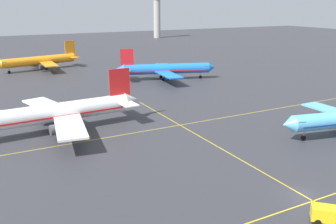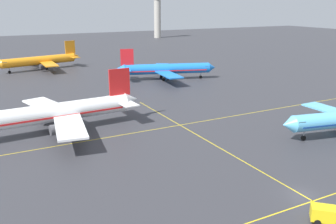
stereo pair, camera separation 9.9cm
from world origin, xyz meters
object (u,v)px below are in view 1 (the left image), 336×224
object	(u,v)px
airliner_third_row	(166,69)
control_tower	(157,11)
airliner_far_left_stand	(40,61)
service_truck_red_van	(329,214)
airliner_second_row	(55,113)

from	to	relation	value
airliner_third_row	control_tower	distance (m)	163.47
airliner_far_left_stand	service_truck_red_van	distance (m)	128.50
airliner_second_row	service_truck_red_van	bearing A→B (deg)	-65.68
airliner_third_row	control_tower	bearing A→B (deg)	64.89
airliner_third_row	control_tower	xyz separation A→B (m)	(69.02, 147.26, 16.57)
airliner_far_left_stand	service_truck_red_van	size ratio (longest dim) A/B	8.04
airliner_third_row	airliner_second_row	bearing A→B (deg)	-140.23
airliner_second_row	airliner_third_row	size ratio (longest dim) A/B	1.11
airliner_third_row	airliner_far_left_stand	distance (m)	54.17
airliner_far_left_stand	control_tower	size ratio (longest dim) A/B	0.99
airliner_far_left_stand	control_tower	xyz separation A→B (m)	(104.36, 106.20, 16.64)
service_truck_red_van	airliner_far_left_stand	bearing A→B (deg)	95.53
airliner_second_row	airliner_third_row	world-z (taller)	airliner_second_row
airliner_third_row	airliner_far_left_stand	bearing A→B (deg)	130.72
airliner_far_left_stand	control_tower	distance (m)	149.82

